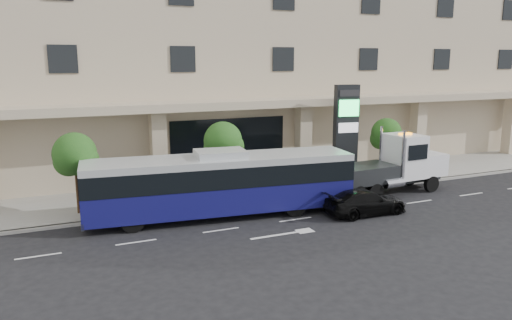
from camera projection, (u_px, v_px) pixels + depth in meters
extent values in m
plane|color=black|center=(282.00, 211.00, 26.64)|extent=(120.00, 120.00, 0.00)
cube|color=gray|center=(246.00, 188.00, 31.11)|extent=(120.00, 6.00, 0.15)
cube|color=gray|center=(266.00, 201.00, 28.42)|extent=(120.00, 0.30, 0.15)
cube|color=#BCAC8D|center=(193.00, 33.00, 38.58)|extent=(60.00, 15.00, 20.00)
cube|color=#BCAC8D|center=(235.00, 104.00, 31.71)|extent=(60.00, 2.80, 0.50)
cube|color=black|center=(229.00, 148.00, 33.37)|extent=(8.00, 0.12, 4.00)
cube|color=#BCAC8D|center=(159.00, 150.00, 30.25)|extent=(0.90, 0.90, 4.90)
cube|color=#BCAC8D|center=(303.00, 139.00, 34.20)|extent=(0.90, 0.90, 4.90)
cube|color=#BCAC8D|center=(418.00, 131.00, 38.14)|extent=(0.90, 0.90, 4.90)
cube|color=#BCAC8D|center=(511.00, 124.00, 42.09)|extent=(0.90, 0.90, 4.90)
cylinder|color=#422B19|center=(77.00, 187.00, 25.62)|extent=(0.14, 0.14, 2.80)
sphere|color=#134317|center=(75.00, 154.00, 25.28)|extent=(2.20, 2.20, 2.20)
sphere|color=#134317|center=(83.00, 160.00, 25.30)|extent=(1.65, 1.65, 1.65)
sphere|color=#134317|center=(69.00, 161.00, 25.42)|extent=(1.54, 1.54, 1.54)
cylinder|color=#422B19|center=(223.00, 172.00, 28.76)|extent=(0.14, 0.14, 2.94)
sphere|color=#134317|center=(223.00, 141.00, 28.40)|extent=(2.20, 2.20, 2.20)
sphere|color=#134317|center=(230.00, 147.00, 28.43)|extent=(1.65, 1.65, 1.65)
sphere|color=#134317|center=(217.00, 148.00, 28.55)|extent=(1.54, 1.54, 1.54)
cylinder|color=#422B19|center=(385.00, 158.00, 33.32)|extent=(0.14, 0.14, 2.73)
sphere|color=#134317|center=(386.00, 133.00, 32.99)|extent=(2.00, 2.00, 2.00)
sphere|color=#134317|center=(392.00, 138.00, 33.01)|extent=(1.50, 1.50, 1.50)
sphere|color=#134317|center=(381.00, 139.00, 33.12)|extent=(1.40, 1.40, 1.40)
cylinder|color=black|center=(133.00, 221.00, 23.33)|extent=(1.17, 0.47, 1.14)
cylinder|color=black|center=(129.00, 206.00, 25.57)|extent=(1.17, 0.47, 1.14)
cylinder|color=black|center=(295.00, 206.00, 25.73)|extent=(1.17, 0.47, 1.14)
cylinder|color=black|center=(279.00, 194.00, 27.96)|extent=(1.17, 0.47, 1.14)
cube|color=#13125A|center=(221.00, 196.00, 25.68)|extent=(13.88, 4.34, 1.36)
cube|color=black|center=(221.00, 173.00, 25.44)|extent=(13.88, 4.38, 1.02)
cube|color=#B4B9BD|center=(221.00, 160.00, 25.31)|extent=(13.88, 4.34, 0.34)
cube|color=#B4B9BD|center=(221.00, 153.00, 25.24)|extent=(2.69, 2.09, 0.34)
cube|color=#2D3033|center=(83.00, 219.00, 23.81)|extent=(0.45, 2.84, 0.34)
cube|color=#2D3033|center=(340.00, 196.00, 27.77)|extent=(0.45, 2.84, 0.34)
cube|color=#2D3033|center=(388.00, 181.00, 30.21)|extent=(7.70, 1.20, 0.36)
cube|color=white|center=(426.00, 163.00, 31.30)|extent=(1.88, 2.14, 1.35)
cube|color=silver|center=(436.00, 162.00, 31.69)|extent=(0.15, 1.81, 1.08)
cube|color=white|center=(404.00, 156.00, 30.40)|extent=(1.89, 2.32, 2.62)
cube|color=black|center=(415.00, 148.00, 30.69)|extent=(0.18, 1.99, 1.08)
cylinder|color=silver|center=(403.00, 156.00, 29.06)|extent=(0.17, 0.17, 3.07)
cylinder|color=silver|center=(381.00, 151.00, 30.81)|extent=(0.17, 0.17, 3.07)
cube|color=#2D3033|center=(363.00, 174.00, 29.25)|extent=(3.87, 2.31, 0.99)
cube|color=#2D3033|center=(332.00, 187.00, 28.42)|extent=(1.45, 0.31, 0.20)
cube|color=#2D3033|center=(324.00, 194.00, 28.26)|extent=(0.29, 1.63, 0.16)
cube|color=orange|center=(405.00, 134.00, 30.14)|extent=(0.82, 0.35, 0.13)
cylinder|color=black|center=(431.00, 184.00, 30.52)|extent=(1.00, 0.33, 0.99)
cylinder|color=black|center=(409.00, 177.00, 32.19)|extent=(1.00, 0.33, 0.99)
cylinder|color=black|center=(375.00, 192.00, 28.67)|extent=(1.00, 0.33, 0.99)
cylinder|color=black|center=(355.00, 185.00, 30.34)|extent=(1.00, 0.33, 0.99)
cylinder|color=black|center=(359.00, 194.00, 28.16)|extent=(1.00, 0.33, 0.99)
cylinder|color=black|center=(339.00, 187.00, 29.83)|extent=(1.00, 0.33, 0.99)
imported|color=black|center=(365.00, 202.00, 26.06)|extent=(4.53, 1.89, 1.31)
cube|color=black|center=(346.00, 134.00, 32.17)|extent=(1.62, 0.73, 6.27)
cube|color=#25E361|center=(349.00, 108.00, 31.58)|extent=(1.35, 0.24, 1.04)
cube|color=silver|center=(348.00, 128.00, 31.83)|extent=(1.35, 0.24, 0.63)
cube|color=#262628|center=(350.00, 93.00, 31.39)|extent=(1.35, 0.24, 0.42)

